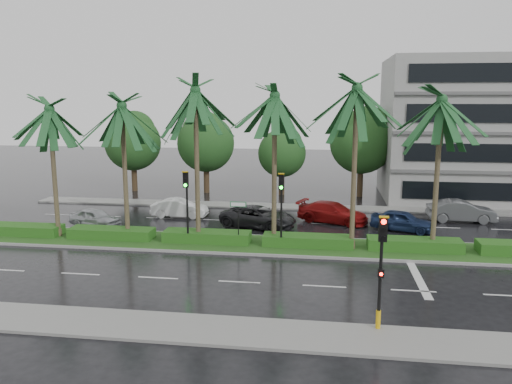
# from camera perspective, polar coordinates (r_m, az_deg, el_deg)

# --- Properties ---
(ground) EXTENTS (120.00, 120.00, 0.00)m
(ground) POSITION_cam_1_polar(r_m,az_deg,el_deg) (28.69, -0.20, -6.75)
(ground) COLOR black
(ground) RESTS_ON ground
(near_sidewalk) EXTENTS (40.00, 2.40, 0.12)m
(near_sidewalk) POSITION_cam_1_polar(r_m,az_deg,el_deg) (19.31, -4.68, -15.47)
(near_sidewalk) COLOR slate
(near_sidewalk) RESTS_ON ground
(far_sidewalk) EXTENTS (40.00, 2.00, 0.12)m
(far_sidewalk) POSITION_cam_1_polar(r_m,az_deg,el_deg) (40.22, 2.23, -1.64)
(far_sidewalk) COLOR slate
(far_sidewalk) RESTS_ON ground
(median) EXTENTS (36.00, 4.00, 0.15)m
(median) POSITION_cam_1_polar(r_m,az_deg,el_deg) (29.62, 0.07, -6.03)
(median) COLOR gray
(median) RESTS_ON ground
(hedge) EXTENTS (35.20, 1.40, 0.60)m
(hedge) POSITION_cam_1_polar(r_m,az_deg,el_deg) (29.52, 0.07, -5.34)
(hedge) COLOR #224E16
(hedge) RESTS_ON median
(lane_markings) EXTENTS (34.00, 13.06, 0.01)m
(lane_markings) POSITION_cam_1_polar(r_m,az_deg,el_deg) (28.03, 5.87, -7.21)
(lane_markings) COLOR silver
(lane_markings) RESTS_ON ground
(palm_row) EXTENTS (26.30, 4.20, 9.79)m
(palm_row) POSITION_cam_1_polar(r_m,az_deg,el_deg) (28.62, -2.42, 9.34)
(palm_row) COLOR #433B26
(palm_row) RESTS_ON median
(signal_near) EXTENTS (0.34, 0.45, 4.36)m
(signal_near) POSITION_cam_1_polar(r_m,az_deg,el_deg) (18.84, 14.09, -8.41)
(signal_near) COLOR black
(signal_near) RESTS_ON near_sidewalk
(signal_median_left) EXTENTS (0.34, 0.42, 4.36)m
(signal_median_left) POSITION_cam_1_polar(r_m,az_deg,el_deg) (29.07, -7.95, -0.53)
(signal_median_left) COLOR black
(signal_median_left) RESTS_ON median
(signal_median_right) EXTENTS (0.34, 0.42, 4.36)m
(signal_median_right) POSITION_cam_1_polar(r_m,az_deg,el_deg) (28.07, 2.91, -0.83)
(signal_median_right) COLOR black
(signal_median_right) RESTS_ON median
(street_sign) EXTENTS (0.95, 0.09, 2.60)m
(street_sign) POSITION_cam_1_polar(r_m,az_deg,el_deg) (28.76, -2.04, -2.33)
(street_sign) COLOR black
(street_sign) RESTS_ON median
(bg_trees) EXTENTS (33.34, 5.54, 8.01)m
(bg_trees) POSITION_cam_1_polar(r_m,az_deg,el_deg) (44.97, 3.95, 5.85)
(bg_trees) COLOR #3E2C1C
(bg_trees) RESTS_ON ground
(building) EXTENTS (16.00, 10.00, 12.00)m
(building) POSITION_cam_1_polar(r_m,az_deg,el_deg) (47.05, 24.30, 6.52)
(building) COLOR gray
(building) RESTS_ON ground
(car_silver) EXTENTS (2.39, 3.92, 1.25)m
(car_silver) POSITION_cam_1_polar(r_m,az_deg,el_deg) (35.61, -17.90, -2.81)
(car_silver) COLOR #ACB0B4
(car_silver) RESTS_ON ground
(car_white) EXTENTS (1.44, 4.09, 1.35)m
(car_white) POSITION_cam_1_polar(r_m,az_deg,el_deg) (37.06, -8.72, -1.83)
(car_white) COLOR white
(car_white) RESTS_ON ground
(car_darkgrey) EXTENTS (3.85, 5.65, 1.44)m
(car_darkgrey) POSITION_cam_1_polar(r_m,az_deg,el_deg) (33.71, 0.26, -2.86)
(car_darkgrey) COLOR black
(car_darkgrey) RESTS_ON ground
(car_red) EXTENTS (3.60, 5.37, 1.44)m
(car_red) POSITION_cam_1_polar(r_m,az_deg,el_deg) (35.42, 8.76, -2.32)
(car_red) COLOR maroon
(car_red) RESTS_ON ground
(car_blue) EXTENTS (2.89, 4.34, 1.37)m
(car_blue) POSITION_cam_1_polar(r_m,az_deg,el_deg) (34.18, 16.36, -3.16)
(car_blue) COLOR navy
(car_blue) RESTS_ON ground
(car_grey) EXTENTS (1.63, 4.64, 1.53)m
(car_grey) POSITION_cam_1_polar(r_m,az_deg,el_deg) (38.11, 22.39, -2.03)
(car_grey) COLOR #525457
(car_grey) RESTS_ON ground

